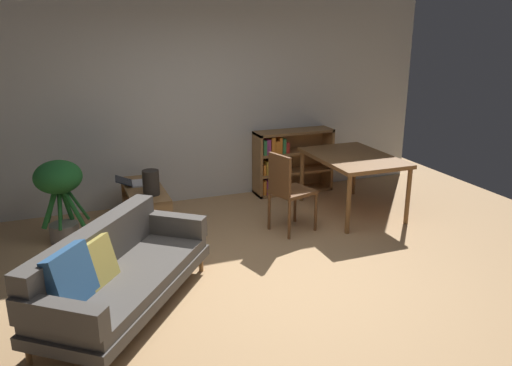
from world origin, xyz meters
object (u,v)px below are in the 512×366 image
object	(u,v)px
dining_table	(353,161)
bookshelf	(287,161)
fabric_couch	(115,272)
desk_speaker	(151,182)
media_console	(146,208)
open_laptop	(135,182)
potted_floor_plant	(59,188)
dining_chair_near	(288,188)

from	to	relation	value
dining_table	bookshelf	world-z (taller)	bookshelf
fabric_couch	bookshelf	bearing A→B (deg)	42.45
fabric_couch	desk_speaker	distance (m)	1.62
media_console	open_laptop	size ratio (longest dim) A/B	2.64
potted_floor_plant	dining_table	bearing A→B (deg)	-5.40
open_laptop	dining_chair_near	xyz separation A→B (m)	(1.62, -0.88, 0.00)
dining_chair_near	open_laptop	bearing A→B (deg)	151.51
fabric_couch	desk_speaker	world-z (taller)	desk_speaker
bookshelf	desk_speaker	bearing A→B (deg)	-155.42
desk_speaker	bookshelf	bearing A→B (deg)	24.58
open_laptop	desk_speaker	xyz separation A→B (m)	(0.12, -0.46, 0.12)
potted_floor_plant	bookshelf	distance (m)	3.17
dining_table	bookshelf	xyz separation A→B (m)	(-0.44, 1.07, -0.22)
open_laptop	media_console	bearing A→B (deg)	-66.40
fabric_couch	open_laptop	xyz separation A→B (m)	(0.45, 1.95, 0.17)
media_console	dining_chair_near	world-z (taller)	dining_chair_near
bookshelf	fabric_couch	bearing A→B (deg)	-137.55
potted_floor_plant	bookshelf	size ratio (longest dim) A/B	0.82
desk_speaker	bookshelf	world-z (taller)	bookshelf
desk_speaker	fabric_couch	bearing A→B (deg)	-111.07
desk_speaker	dining_chair_near	bearing A→B (deg)	-15.67
media_console	fabric_couch	bearing A→B (deg)	-106.98
potted_floor_plant	desk_speaker	bearing A→B (deg)	-13.20
fabric_couch	bookshelf	xyz separation A→B (m)	(2.69, 2.46, 0.09)
dining_table	bookshelf	bearing A→B (deg)	112.37
bookshelf	dining_table	bearing A→B (deg)	-67.63
fabric_couch	potted_floor_plant	world-z (taller)	potted_floor_plant
desk_speaker	dining_table	bearing A→B (deg)	-2.37
fabric_couch	potted_floor_plant	xyz separation A→B (m)	(-0.39, 1.72, 0.26)
open_laptop	potted_floor_plant	xyz separation A→B (m)	(-0.84, -0.23, 0.09)
potted_floor_plant	dining_table	xyz separation A→B (m)	(3.52, -0.33, 0.05)
fabric_couch	dining_table	world-z (taller)	fabric_couch
media_console	bookshelf	distance (m)	2.27
media_console	bookshelf	size ratio (longest dim) A/B	0.98
open_laptop	bookshelf	xyz separation A→B (m)	(2.24, 0.51, -0.08)
fabric_couch	media_console	bearing A→B (deg)	73.02
desk_speaker	dining_table	distance (m)	2.55
bookshelf	media_console	bearing A→B (deg)	-161.94
fabric_couch	media_console	xyz separation A→B (m)	(0.54, 1.76, -0.11)
media_console	desk_speaker	distance (m)	0.48
dining_table	dining_chair_near	distance (m)	1.11
media_console	dining_table	size ratio (longest dim) A/B	0.84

